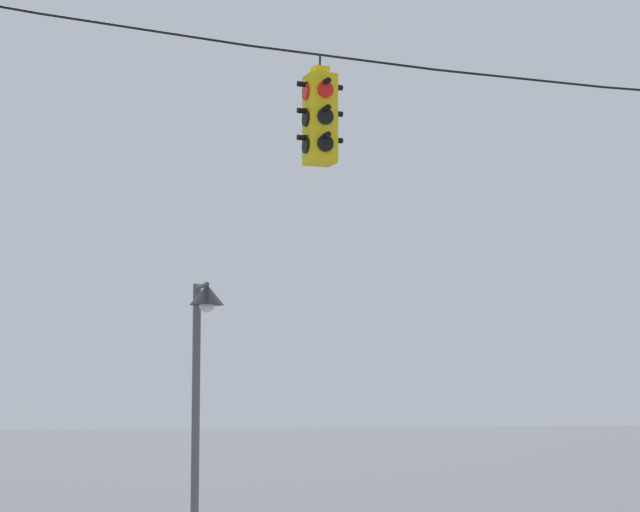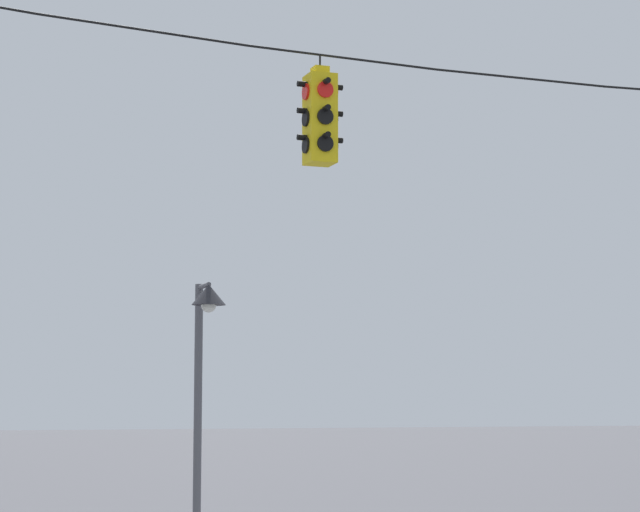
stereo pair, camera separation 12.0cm
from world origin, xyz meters
The scene contains 3 objects.
span_wire centered at (0.00, -0.46, 6.73)m, with size 17.31×0.03×0.38m.
traffic_light_over_intersection centered at (-2.80, -0.46, 5.86)m, with size 0.58×0.58×1.35m.
street_lamp centered at (-3.23, 3.26, 3.20)m, with size 0.50×0.85×4.18m.
Camera 2 is at (-7.91, -14.35, 2.43)m, focal length 70.00 mm.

